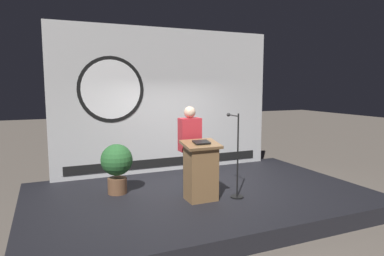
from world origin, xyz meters
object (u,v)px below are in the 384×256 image
at_px(podium, 201,171).
at_px(potted_plant, 117,164).
at_px(microphone_stand, 236,168).
at_px(speaker_person, 190,149).

height_order(podium, potted_plant, podium).
bearing_deg(potted_plant, microphone_stand, -28.46).
bearing_deg(podium, potted_plant, 143.50).
distance_m(speaker_person, potted_plant, 1.41).
bearing_deg(speaker_person, potted_plant, 159.46).
height_order(speaker_person, microphone_stand, speaker_person).
xyz_separation_m(podium, speaker_person, (-0.01, 0.48, 0.31)).
distance_m(microphone_stand, potted_plant, 2.24).
bearing_deg(microphone_stand, potted_plant, 151.54).
bearing_deg(speaker_person, podium, -88.65).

